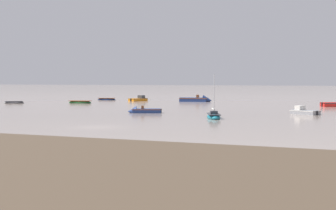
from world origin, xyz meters
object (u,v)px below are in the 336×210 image
rowboat_moored_5 (107,99)px  sailboat_moored_0 (214,116)px  motorboat_moored_2 (301,112)px  motorboat_moored_4 (142,111)px  motorboat_moored_3 (141,100)px  rowboat_moored_2 (80,102)px  rowboat_moored_6 (14,103)px  motorboat_moored_1 (198,100)px

rowboat_moored_5 → sailboat_moored_0: sailboat_moored_0 is taller
rowboat_moored_5 → sailboat_moored_0: size_ratio=0.80×
motorboat_moored_2 → motorboat_moored_4: (-19.89, -5.78, -0.04)m
motorboat_moored_4 → motorboat_moored_2: bearing=173.2°
motorboat_moored_2 → motorboat_moored_4: motorboat_moored_2 is taller
motorboat_moored_3 → rowboat_moored_5: motorboat_moored_3 is taller
motorboat_moored_2 → rowboat_moored_5: (-46.97, 32.13, -0.07)m
motorboat_moored_3 → rowboat_moored_5: bearing=98.1°
motorboat_moored_3 → rowboat_moored_2: bearing=177.8°
rowboat_moored_5 → rowboat_moored_6: 22.92m
motorboat_moored_3 → rowboat_moored_6: (-16.82, -19.67, -0.12)m
motorboat_moored_1 → rowboat_moored_6: 36.07m
motorboat_moored_4 → rowboat_moored_6: (-34.60, 16.26, -0.06)m
rowboat_moored_2 → motorboat_moored_1: bearing=-149.2°
motorboat_moored_2 → sailboat_moored_0: (-8.05, -11.42, -0.02)m
rowboat_moored_6 → motorboat_moored_1: bearing=179.4°
motorboat_moored_1 → rowboat_moored_5: (-21.65, 0.44, -0.13)m
rowboat_moored_2 → rowboat_moored_6: bearing=16.5°
motorboat_moored_1 → rowboat_moored_2: bearing=-147.0°
motorboat_moored_2 → sailboat_moored_0: bearing=86.4°
rowboat_moored_5 → sailboat_moored_0: (38.92, -43.55, 0.06)m
motorboat_moored_2 → sailboat_moored_0: size_ratio=0.84×
motorboat_moored_4 → motorboat_moored_1: bearing=-104.7°
motorboat_moored_1 → motorboat_moored_4: 37.86m
rowboat_moored_5 → rowboat_moored_6: rowboat_moored_5 is taller
motorboat_moored_3 → motorboat_moored_4: 40.09m
motorboat_moored_2 → rowboat_moored_6: 55.49m
rowboat_moored_2 → rowboat_moored_5: 16.51m
rowboat_moored_5 → motorboat_moored_2: bearing=131.4°
motorboat_moored_2 → motorboat_moored_1: bearing=-19.9°
rowboat_moored_6 → motorboat_moored_4: bearing=118.2°
motorboat_moored_4 → sailboat_moored_0: size_ratio=0.89×
rowboat_moored_2 → motorboat_moored_3: bearing=-122.4°
rowboat_moored_2 → rowboat_moored_6: (-11.00, -5.50, -0.04)m
motorboat_moored_3 → rowboat_moored_6: bearing=159.6°
motorboat_moored_1 → rowboat_moored_6: size_ratio=1.88×
motorboat_moored_2 → motorboat_moored_3: size_ratio=0.88×
motorboat_moored_2 → rowboat_moored_5: size_ratio=1.04×
rowboat_moored_2 → rowboat_moored_5: (-3.48, 16.14, -0.02)m
motorboat_moored_2 → rowboat_moored_6: (-54.49, 10.48, -0.09)m
motorboat_moored_4 → motorboat_moored_3: bearing=-86.7°
motorboat_moored_2 → motorboat_moored_3: motorboat_moored_3 is taller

